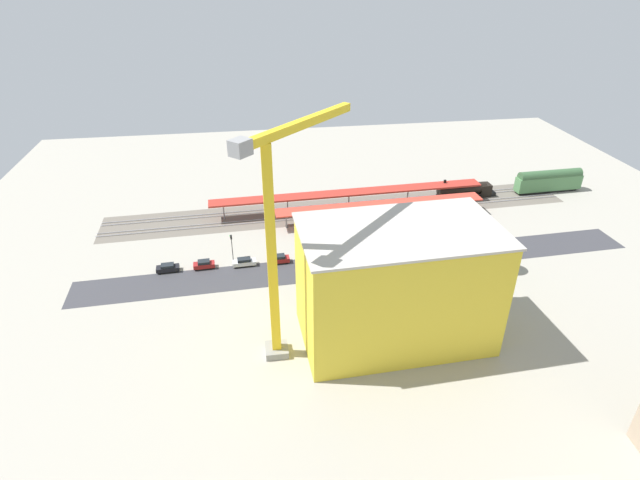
{
  "coord_description": "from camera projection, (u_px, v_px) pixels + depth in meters",
  "views": [
    {
      "loc": [
        22.37,
        89.28,
        55.36
      ],
      "look_at": [
        8.84,
        0.27,
        4.64
      ],
      "focal_mm": 28.25,
      "sensor_mm": 36.0,
      "label": 1
    }
  ],
  "objects": [
    {
      "name": "street_tree_1",
      "position": [
        396.0,
        255.0,
        97.26
      ],
      "size": [
        4.07,
        4.07,
        7.23
      ],
      "color": "brown",
      "rests_on": "ground"
    },
    {
      "name": "traffic_light",
      "position": [
        232.0,
        245.0,
        102.2
      ],
      "size": [
        0.5,
        0.36,
        6.57
      ],
      "color": "#333333",
      "rests_on": "ground"
    },
    {
      "name": "parked_car_3",
      "position": [
        318.0,
        256.0,
        105.25
      ],
      "size": [
        4.57,
        1.91,
        1.65
      ],
      "color": "black",
      "rests_on": "ground"
    },
    {
      "name": "parked_car_2",
      "position": [
        357.0,
        253.0,
        106.38
      ],
      "size": [
        4.11,
        1.94,
        1.54
      ],
      "color": "black",
      "rests_on": "ground"
    },
    {
      "name": "street_tree_0",
      "position": [
        502.0,
        247.0,
        99.66
      ],
      "size": [
        4.32,
        4.32,
        7.5
      ],
      "color": "brown",
      "rests_on": "ground"
    },
    {
      "name": "construction_roof_slab",
      "position": [
        402.0,
        231.0,
        75.05
      ],
      "size": [
        31.29,
        18.9,
        0.4
      ],
      "primitive_type": "cube",
      "rotation": [
        0.0,
        0.0,
        0.04
      ],
      "color": "#B7B2A8",
      "rests_on": "construction_building"
    },
    {
      "name": "parked_car_1",
      "position": [
        392.0,
        250.0,
        107.63
      ],
      "size": [
        4.08,
        1.99,
        1.67
      ],
      "color": "black",
      "rests_on": "ground"
    },
    {
      "name": "locomotive",
      "position": [
        466.0,
        190.0,
        132.28
      ],
      "size": [
        16.01,
        3.55,
        5.24
      ],
      "color": "black",
      "rests_on": "ground"
    },
    {
      "name": "parked_car_4",
      "position": [
        279.0,
        259.0,
        104.11
      ],
      "size": [
        4.22,
        2.05,
        1.74
      ],
      "color": "black",
      "rests_on": "ground"
    },
    {
      "name": "box_truck_0",
      "position": [
        378.0,
        281.0,
        95.53
      ],
      "size": [
        9.65,
        2.68,
        3.41
      ],
      "color": "black",
      "rests_on": "ground"
    },
    {
      "name": "parked_car_0",
      "position": [
        426.0,
        248.0,
        108.17
      ],
      "size": [
        4.51,
        1.97,
        1.68
      ],
      "color": "black",
      "rests_on": "ground"
    },
    {
      "name": "rail_bed",
      "position": [
        341.0,
        209.0,
        126.42
      ],
      "size": [
        116.05,
        18.21,
        0.01
      ],
      "primitive_type": "cube",
      "rotation": [
        0.0,
        0.0,
        0.04
      ],
      "color": "#665E54",
      "rests_on": "ground"
    },
    {
      "name": "ground_plane",
      "position": [
        361.0,
        255.0,
        107.0
      ],
      "size": [
        184.95,
        184.95,
        0.0
      ],
      "primitive_type": "plane",
      "color": "#9E998C",
      "rests_on": "ground"
    },
    {
      "name": "passenger_coach",
      "position": [
        549.0,
        180.0,
        134.63
      ],
      "size": [
        18.41,
        3.68,
        6.09
      ],
      "color": "black",
      "rests_on": "ground"
    },
    {
      "name": "street_asphalt",
      "position": [
        365.0,
        264.0,
        103.97
      ],
      "size": [
        115.87,
        13.83,
        0.01
      ],
      "primitive_type": "cube",
      "rotation": [
        0.0,
        0.0,
        0.04
      ],
      "color": "#38383D",
      "rests_on": "ground"
    },
    {
      "name": "parked_car_7",
      "position": [
        168.0,
        268.0,
        101.23
      ],
      "size": [
        4.58,
        2.11,
        1.63
      ],
      "color": "black",
      "rests_on": "ground"
    },
    {
      "name": "parked_car_5",
      "position": [
        244.0,
        262.0,
        103.09
      ],
      "size": [
        4.87,
        1.95,
        1.7
      ],
      "color": "black",
      "rests_on": "ground"
    },
    {
      "name": "platform_canopy_far",
      "position": [
        349.0,
        193.0,
        124.96
      ],
      "size": [
        68.94,
        6.93,
        4.51
      ],
      "color": "#A82D23",
      "rests_on": "ground"
    },
    {
      "name": "platform_canopy_near",
      "position": [
        381.0,
        205.0,
        119.8
      ],
      "size": [
        50.62,
        6.61,
        4.09
      ],
      "color": "#C63D2D",
      "rests_on": "ground"
    },
    {
      "name": "construction_building",
      "position": [
        397.0,
        286.0,
        79.95
      ],
      "size": [
        30.66,
        18.28,
        19.55
      ],
      "primitive_type": "cube",
      "rotation": [
        0.0,
        0.0,
        0.04
      ],
      "color": "yellow",
      "rests_on": "ground"
    },
    {
      "name": "parked_car_6",
      "position": [
        204.0,
        265.0,
        102.26
      ],
      "size": [
        4.34,
        2.04,
        1.74
      ],
      "color": "black",
      "rests_on": "ground"
    },
    {
      "name": "street_tree_2",
      "position": [
        370.0,
        258.0,
        98.02
      ],
      "size": [
        4.32,
        4.32,
        6.32
      ],
      "color": "brown",
      "rests_on": "ground"
    },
    {
      "name": "tower_crane",
      "position": [
        278.0,
        232.0,
        71.38
      ],
      "size": [
        18.33,
        18.63,
        36.52
      ],
      "color": "gray",
      "rests_on": "ground"
    },
    {
      "name": "track_rails",
      "position": [
        341.0,
        209.0,
        126.33
      ],
      "size": [
        115.5,
        11.78,
        0.12
      ],
      "color": "#9E9EA8",
      "rests_on": "ground"
    }
  ]
}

